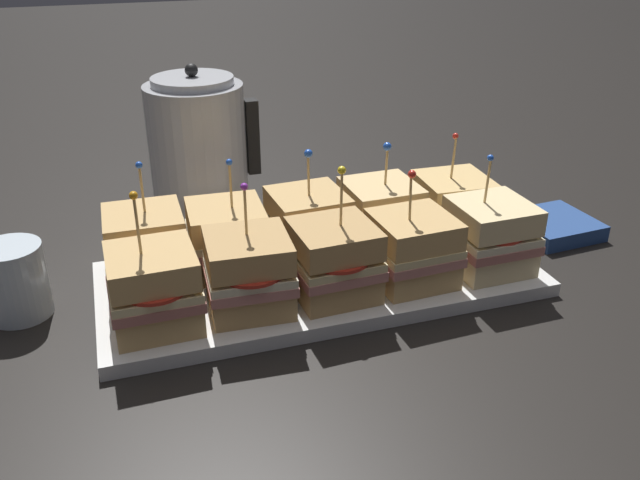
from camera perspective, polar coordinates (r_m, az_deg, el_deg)
ground_plane at (r=0.89m, az=-0.00°, el=-3.80°), size 6.00×6.00×0.00m
serving_platter at (r=0.89m, az=-0.00°, el=-3.30°), size 0.56×0.24×0.02m
sandwich_front_far_left at (r=0.78m, az=-13.80°, el=-4.04°), size 0.10×0.10×0.16m
sandwich_front_left at (r=0.79m, az=-6.02°, el=-2.78°), size 0.11×0.11×0.15m
sandwich_front_center at (r=0.82m, az=1.32°, el=-1.72°), size 0.10×0.11×0.17m
sandwich_front_right at (r=0.85m, az=7.78°, el=-0.75°), size 0.10×0.10×0.15m
sandwich_front_far_right at (r=0.90m, az=14.13°, el=0.31°), size 0.10×0.10×0.16m
sandwich_back_far_left at (r=0.88m, az=-14.46°, el=-0.50°), size 0.10×0.10×0.16m
sandwich_back_left at (r=0.88m, az=-7.86°, el=0.21°), size 0.10×0.10×0.15m
sandwich_back_center at (r=0.91m, az=-0.98°, el=1.26°), size 0.11×0.11×0.15m
sandwich_back_right at (r=0.94m, az=5.10°, el=2.10°), size 0.10×0.10×0.15m
sandwich_back_far_right at (r=0.99m, az=11.06°, el=2.81°), size 0.10×0.10×0.15m
kettle_steel at (r=1.10m, az=-10.21°, el=7.84°), size 0.18×0.15×0.23m
drinking_glass at (r=0.89m, az=-24.30°, el=-3.16°), size 0.08×0.08×0.09m
napkin_stack at (r=1.08m, az=19.11°, el=1.15°), size 0.12×0.12×0.02m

